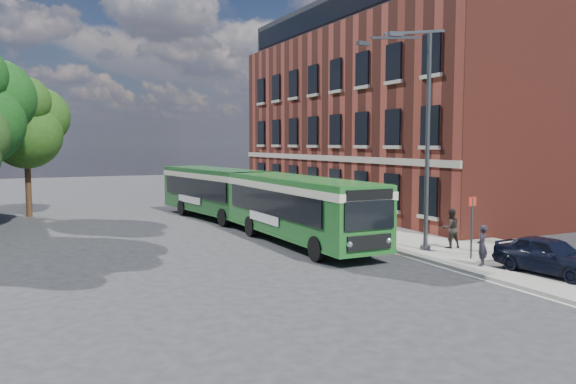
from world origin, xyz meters
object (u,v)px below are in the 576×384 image
street_lamp (421,138)px  parked_car (549,255)px  bus_rear (215,188)px  bus_front (299,204)px

street_lamp → parked_car: bearing=-76.1°
bus_rear → parked_car: bearing=-74.4°
street_lamp → bus_rear: (-4.11, 14.17, -2.96)m
street_lamp → parked_car: 6.75m
street_lamp → bus_rear: 15.05m
bus_front → bus_rear: (-0.68, 9.94, -0.00)m
bus_front → parked_car: 10.67m
bus_front → parked_car: bus_front is taller
street_lamp → bus_front: street_lamp is taller
street_lamp → parked_car: (1.30, -5.28, -4.00)m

